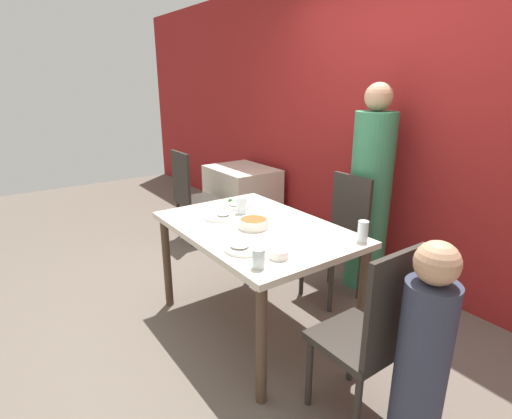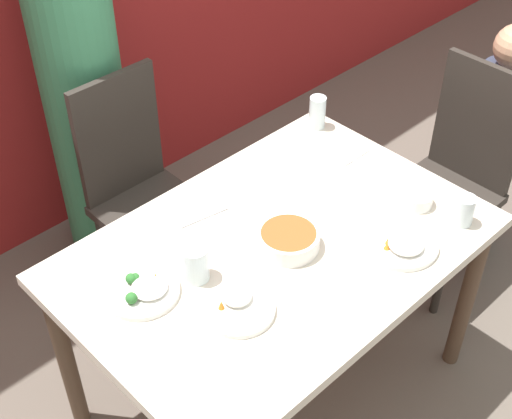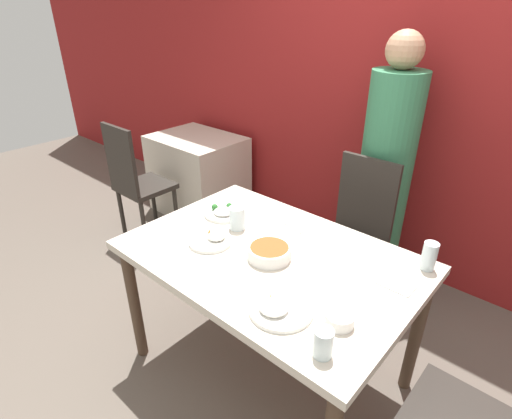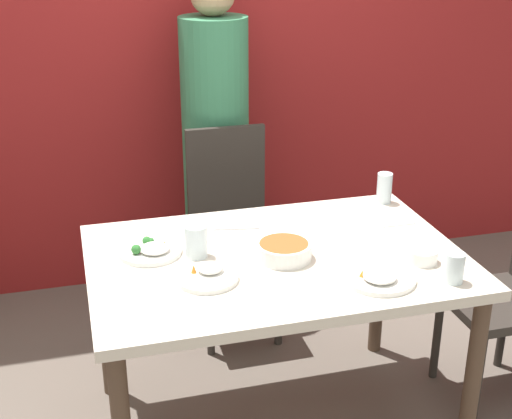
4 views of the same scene
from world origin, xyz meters
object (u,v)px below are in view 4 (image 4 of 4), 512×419
person_adult (216,155)px  glass_water_tall (454,268)px  bowl_curry (284,250)px  chair_adult_spot (232,228)px  plate_rice_adult (379,277)px

person_adult → glass_water_tall: bearing=-71.6°
bowl_curry → glass_water_tall: 0.59m
chair_adult_spot → bowl_curry: chair_adult_spot is taller
chair_adult_spot → person_adult: size_ratio=0.59×
plate_rice_adult → glass_water_tall: (0.24, -0.07, 0.04)m
person_adult → plate_rice_adult: bearing=-79.8°
chair_adult_spot → plate_rice_adult: (0.25, -1.09, 0.26)m
person_adult → plate_rice_adult: 1.44m
plate_rice_adult → bowl_curry: bearing=135.9°
chair_adult_spot → glass_water_tall: (0.50, -1.16, 0.29)m
person_adult → bowl_curry: size_ratio=8.37×
bowl_curry → glass_water_tall: bearing=-32.6°
chair_adult_spot → glass_water_tall: 1.29m
chair_adult_spot → bowl_curry: 0.88m
chair_adult_spot → plate_rice_adult: size_ratio=3.95×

